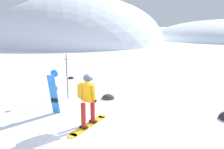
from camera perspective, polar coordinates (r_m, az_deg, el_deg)
The scene contains 7 objects.
ground_plane at distance 6.72m, azimuth -5.13°, elevation -15.35°, with size 300.00×300.00×0.00m, color white.
ridge_peak_main at distance 37.74m, azimuth -8.82°, elevation 8.42°, with size 28.27×25.44×15.25m.
snowboarder_main at distance 6.88m, azimuth -6.56°, elevation -6.29°, with size 0.81×1.75×1.71m.
spare_snowboard at distance 8.00m, azimuth -14.98°, elevation -4.52°, with size 0.28×0.35×1.63m.
piste_marker_near at distance 9.46m, azimuth -11.75°, elevation 0.34°, with size 0.20×0.20×1.99m.
rock_dark at distance 13.09m, azimuth -10.69°, elevation -1.07°, with size 0.36×0.31×0.25m.
rock_small at distance 9.56m, azimuth -1.00°, elevation -6.30°, with size 0.57×0.48×0.40m.
Camera 1 is at (1.72, -5.64, 3.24)m, focal length 34.89 mm.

